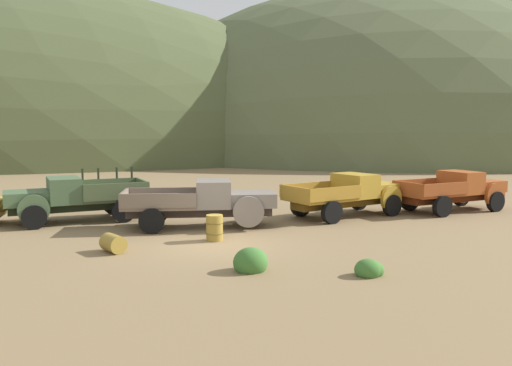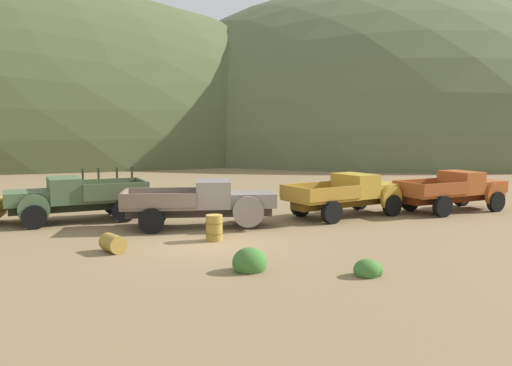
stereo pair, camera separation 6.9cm
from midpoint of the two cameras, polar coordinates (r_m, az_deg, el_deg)
ground_plane at (r=18.11m, az=-4.75°, el=-6.61°), size 300.00×300.00×0.00m
hill_far_left at (r=76.65m, az=-24.98°, el=2.58°), size 99.13×56.00×43.85m
hill_distant at (r=89.45m, az=12.44°, el=3.43°), size 83.13×86.20×50.18m
truck_weathered_green at (r=23.32m, az=-19.86°, el=-1.60°), size 5.96×3.40×2.16m
truck_primer_gray at (r=20.86m, az=-4.93°, el=-2.12°), size 6.18×2.83×1.89m
truck_mustard at (r=23.98m, az=10.71°, el=-1.16°), size 6.11×3.84×1.89m
truck_oxide_orange at (r=26.77m, az=21.40°, el=-0.74°), size 5.87×3.26×1.89m
oil_drum_tipped at (r=17.38m, az=-15.26°, el=-6.37°), size 0.91×1.02×0.58m
oil_drum_by_truck at (r=18.48m, az=-4.49°, el=-4.90°), size 0.63×0.63×0.92m
bush_lone_scrub at (r=26.93m, az=8.65°, el=-2.00°), size 0.83×0.75×0.85m
bush_front_left at (r=14.70m, az=-0.47°, el=-8.67°), size 1.00×0.88×0.85m
bush_back_edge at (r=14.58m, az=12.33°, el=-9.26°), size 0.85×0.69×0.59m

